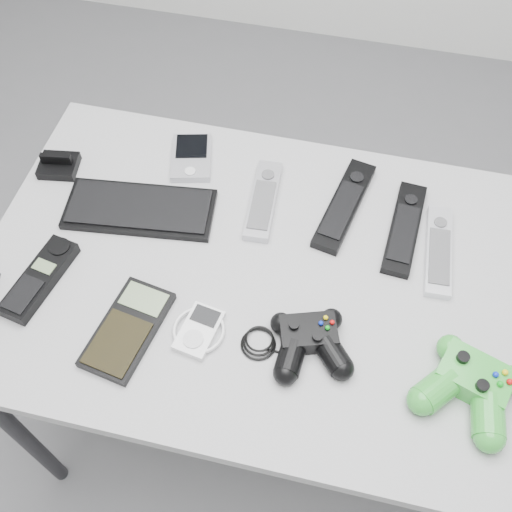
% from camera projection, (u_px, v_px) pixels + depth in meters
% --- Properties ---
extents(floor, '(3.50, 3.50, 0.00)m').
position_uv_depth(floor, '(261.00, 406.00, 1.73)').
color(floor, slate).
rests_on(floor, ground).
extents(desk, '(1.09, 0.70, 0.73)m').
position_uv_depth(desk, '(269.00, 290.00, 1.17)').
color(desk, '#959497').
rests_on(desk, floor).
extents(pda_keyboard, '(0.31, 0.16, 0.02)m').
position_uv_depth(pda_keyboard, '(140.00, 209.00, 1.19)').
color(pda_keyboard, black).
rests_on(pda_keyboard, desk).
extents(dock_bracket, '(0.09, 0.08, 0.04)m').
position_uv_depth(dock_bracket, '(57.00, 162.00, 1.25)').
color(dock_bracket, black).
rests_on(dock_bracket, desk).
extents(pda, '(0.11, 0.14, 0.02)m').
position_uv_depth(pda, '(191.00, 157.00, 1.27)').
color(pda, '#AEAEB6').
rests_on(pda, desk).
extents(remote_silver_a, '(0.06, 0.20, 0.02)m').
position_uv_depth(remote_silver_a, '(263.00, 200.00, 1.20)').
color(remote_silver_a, '#AEAEB6').
rests_on(remote_silver_a, desk).
extents(remote_black_a, '(0.10, 0.24, 0.02)m').
position_uv_depth(remote_black_a, '(345.00, 205.00, 1.19)').
color(remote_black_a, black).
rests_on(remote_black_a, desk).
extents(remote_black_b, '(0.07, 0.23, 0.02)m').
position_uv_depth(remote_black_b, '(405.00, 228.00, 1.16)').
color(remote_black_b, black).
rests_on(remote_black_b, desk).
extents(remote_silver_b, '(0.05, 0.21, 0.02)m').
position_uv_depth(remote_silver_b, '(439.00, 250.00, 1.13)').
color(remote_silver_b, silver).
rests_on(remote_silver_b, desk).
extents(cordless_handset, '(0.09, 0.19, 0.03)m').
position_uv_depth(cordless_handset, '(39.00, 278.00, 1.09)').
color(cordless_handset, black).
rests_on(cordless_handset, desk).
extents(calculator, '(0.12, 0.20, 0.02)m').
position_uv_depth(calculator, '(128.00, 329.00, 1.04)').
color(calculator, black).
rests_on(calculator, desk).
extents(mp3_player, '(0.11, 0.11, 0.02)m').
position_uv_depth(mp3_player, '(199.00, 330.00, 1.04)').
color(mp3_player, silver).
rests_on(mp3_player, desk).
extents(controller_black, '(0.26, 0.21, 0.05)m').
position_uv_depth(controller_black, '(310.00, 340.00, 1.02)').
color(controller_black, black).
rests_on(controller_black, desk).
extents(controller_green, '(0.21, 0.21, 0.06)m').
position_uv_depth(controller_green, '(471.00, 384.00, 0.97)').
color(controller_green, green).
rests_on(controller_green, desk).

